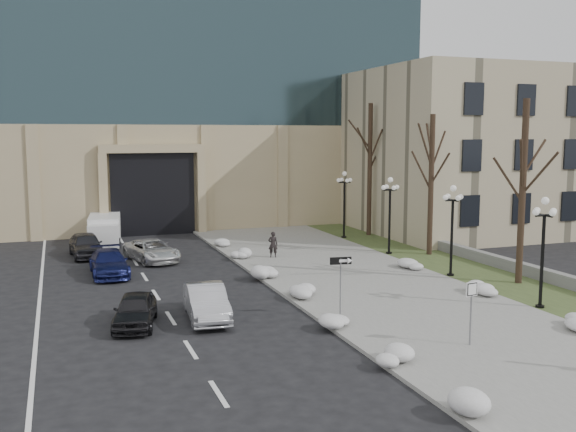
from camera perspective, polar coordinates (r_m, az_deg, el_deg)
name	(u,v)px	position (r m, az deg, el deg)	size (l,w,h in m)	color
ground	(455,389)	(19.76, 14.60, -14.68)	(160.00, 160.00, 0.00)	black
sidewalk	(353,277)	(33.05, 5.83, -5.44)	(9.00, 40.00, 0.12)	gray
curb	(270,284)	(31.40, -1.63, -6.06)	(0.30, 40.00, 0.14)	gray
grass_strip	(461,268)	(36.30, 15.14, -4.52)	(4.00, 40.00, 0.10)	#384824
stone_wall	(470,254)	(38.99, 15.88, -3.29)	(0.50, 30.00, 0.70)	gray
office_tower	(152,6)	(60.27, -11.99, 17.81)	(40.00, 24.70, 36.00)	tan
classical_building	(487,151)	(53.96, 17.30, 5.55)	(22.00, 18.12, 12.00)	tan
car_a	(135,310)	(25.48, -13.43, -8.13)	(1.49, 3.70, 1.26)	black
car_b	(206,302)	(25.88, -7.28, -7.61)	(1.47, 4.20, 1.38)	#B1B3BA
car_c	(109,263)	(34.75, -15.63, -4.04)	(1.84, 4.52, 1.31)	navy
car_d	(152,250)	(37.99, -12.01, -3.02)	(2.09, 4.54, 1.26)	silver
car_e	(86,245)	(40.28, -17.51, -2.46)	(1.74, 4.32, 1.47)	#2F2F34
pedestrian	(273,244)	(37.73, -1.35, -2.54)	(0.56, 0.37, 1.52)	black
box_truck	(105,230)	(45.02, -15.98, -1.21)	(2.57, 5.95, 1.83)	silver
one_way_sign	(344,268)	(25.65, 5.04, -4.60)	(0.92, 0.30, 2.48)	slate
keep_sign	(471,300)	(22.90, 15.99, -7.16)	(0.50, 0.13, 2.33)	slate
snow_clump_a	(472,405)	(18.10, 16.02, -15.82)	(1.10, 1.60, 0.36)	silver
snow_clump_b	(390,357)	(21.09, 9.09, -12.23)	(1.10, 1.60, 0.36)	silver
snow_clump_c	(334,319)	(24.91, 4.10, -9.09)	(1.10, 1.60, 0.36)	silver
snow_clump_d	(304,292)	(28.85, 1.44, -6.79)	(1.10, 1.60, 0.36)	silver
snow_clump_e	(263,273)	(32.79, -2.24, -5.08)	(1.10, 1.60, 0.36)	silver
snow_clump_f	(240,254)	(37.99, -4.26, -3.38)	(1.10, 1.60, 0.36)	silver
snow_clump_g	(226,243)	(42.05, -5.57, -2.36)	(1.10, 1.60, 0.36)	silver
snow_clump_i	(482,290)	(30.46, 16.83, -6.35)	(1.10, 1.60, 0.36)	silver
snow_clump_j	(415,265)	(35.33, 11.25, -4.32)	(1.10, 1.60, 0.36)	silver
lamppost_a	(543,237)	(28.56, 21.75, -1.78)	(1.18, 1.18, 4.76)	black
lamppost_b	(452,218)	(33.63, 14.40, -0.20)	(1.18, 1.18, 4.76)	black
lamppost_c	(390,205)	(39.13, 9.04, 0.96)	(1.18, 1.18, 4.76)	black
lamppost_d	(344,195)	(44.90, 5.03, 1.83)	(1.18, 1.18, 4.76)	black
tree_near	(524,166)	(32.74, 20.22, 4.23)	(3.20, 3.20, 9.00)	black
tree_mid	(432,165)	(39.21, 12.65, 4.45)	(3.20, 3.20, 8.50)	black
tree_far	(370,151)	(46.13, 7.30, 5.77)	(3.20, 3.20, 9.50)	black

